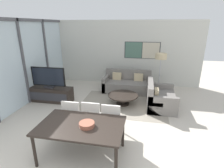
% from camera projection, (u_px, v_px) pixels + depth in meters
% --- Properties ---
extents(wall_back, '(6.81, 0.09, 2.80)m').
position_uv_depth(wall_back, '(123.00, 53.00, 7.78)').
color(wall_back, silver).
rests_on(wall_back, ground_plane).
extents(window_wall_left, '(0.07, 5.56, 2.80)m').
position_uv_depth(window_wall_left, '(22.00, 59.00, 5.68)').
color(window_wall_left, silver).
rests_on(window_wall_left, ground_plane).
extents(area_rug, '(2.89, 2.06, 0.01)m').
position_uv_depth(area_rug, '(123.00, 104.00, 6.04)').
color(area_rug, gray).
rests_on(area_rug, ground_plane).
extents(tv_console, '(1.59, 0.49, 0.51)m').
position_uv_depth(tv_console, '(50.00, 94.00, 6.21)').
color(tv_console, black).
rests_on(tv_console, ground_plane).
extents(television, '(1.22, 0.20, 0.73)m').
position_uv_depth(television, '(48.00, 78.00, 6.01)').
color(television, '#2D2D33').
rests_on(television, tv_console).
extents(sofa_main, '(1.90, 0.90, 0.84)m').
position_uv_depth(sofa_main, '(127.00, 84.00, 7.19)').
color(sofa_main, slate).
rests_on(sofa_main, ground_plane).
extents(sofa_side, '(0.90, 1.38, 0.84)m').
position_uv_depth(sofa_side, '(159.00, 99.00, 5.79)').
color(sofa_side, slate).
rests_on(sofa_side, ground_plane).
extents(coffee_table, '(1.01, 1.01, 0.35)m').
position_uv_depth(coffee_table, '(123.00, 97.00, 5.95)').
color(coffee_table, black).
rests_on(coffee_table, ground_plane).
extents(dining_table, '(1.68, 1.03, 0.74)m').
position_uv_depth(dining_table, '(81.00, 127.00, 3.46)').
color(dining_table, black).
rests_on(dining_table, ground_plane).
extents(dining_chair_left, '(0.46, 0.46, 0.93)m').
position_uv_depth(dining_chair_left, '(73.00, 115.00, 4.25)').
color(dining_chair_left, beige).
rests_on(dining_chair_left, ground_plane).
extents(dining_chair_centre, '(0.46, 0.46, 0.93)m').
position_uv_depth(dining_chair_centre, '(92.00, 116.00, 4.19)').
color(dining_chair_centre, beige).
rests_on(dining_chair_centre, ground_plane).
extents(dining_chair_right, '(0.46, 0.46, 0.93)m').
position_uv_depth(dining_chair_right, '(112.00, 119.00, 4.07)').
color(dining_chair_right, beige).
rests_on(dining_chair_right, ground_plane).
extents(fruit_bowl, '(0.30, 0.30, 0.09)m').
position_uv_depth(fruit_bowl, '(87.00, 124.00, 3.36)').
color(fruit_bowl, '#995642').
rests_on(fruit_bowl, dining_table).
extents(floor_lamp, '(0.43, 0.43, 1.57)m').
position_uv_depth(floor_lamp, '(161.00, 58.00, 6.68)').
color(floor_lamp, '#2D2D33').
rests_on(floor_lamp, ground_plane).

